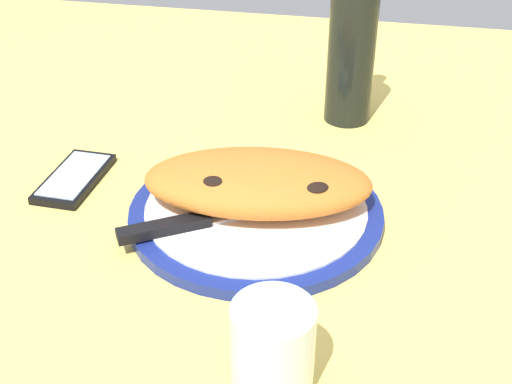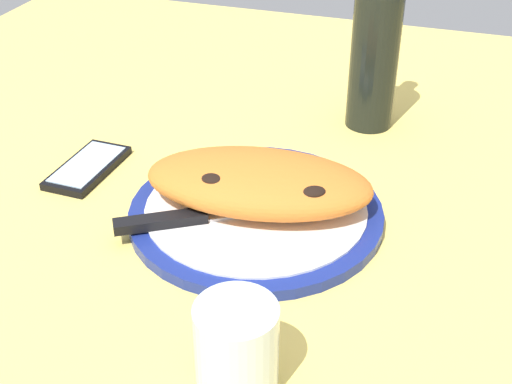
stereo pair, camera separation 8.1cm
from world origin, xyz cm
name	(u,v)px [view 2 (the right image)]	position (x,y,z in cm)	size (l,w,h in cm)	color
ground_plane	(256,228)	(0.00, 0.00, -1.50)	(150.00, 150.00, 3.00)	#EACC60
plate	(256,212)	(0.00, 0.00, 0.83)	(30.30, 30.30, 1.72)	navy
calzone	(256,182)	(0.30, -0.96, 4.52)	(28.53, 17.21, 5.58)	orange
fork	(272,171)	(0.50, -7.95, 1.92)	(15.64, 2.34, 0.40)	silver
knife	(188,218)	(6.44, 5.51, 2.22)	(21.53, 14.34, 1.20)	silver
smartphone	(88,167)	(24.78, -3.38, 0.56)	(6.64, 12.94, 1.16)	black
water_glass	(237,353)	(-6.57, 24.97, 3.87)	(7.26, 7.26, 8.84)	silver
wine_bottle	(375,52)	(-8.14, -28.89, 11.38)	(6.91, 6.91, 28.13)	black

